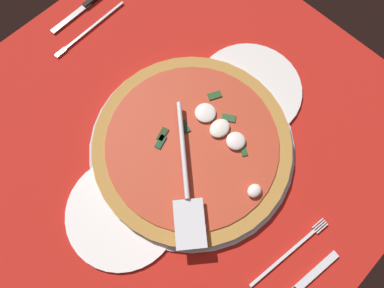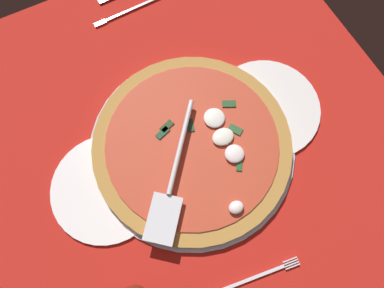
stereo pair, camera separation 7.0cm
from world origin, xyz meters
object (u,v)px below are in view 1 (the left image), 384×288
place_setting_near (87,18)px  place_setting_far (292,271)px  pizza (193,144)px  dinner_plate_right (123,212)px  pizza_server (186,180)px  dinner_plate_left (249,89)px

place_setting_near → place_setting_far: same height
pizza → place_setting_near: size_ratio=1.95×
pizza → place_setting_far: pizza is taller
place_setting_near → dinner_plate_right: bearing=57.3°
pizza → pizza_server: (6.93, 5.01, 2.64)cm
pizza → place_setting_near: pizza is taller
dinner_plate_right → place_setting_far: size_ratio=1.10×
pizza → dinner_plate_right: bearing=-0.1°
pizza → place_setting_far: bearing=82.1°
dinner_plate_left → place_setting_near: place_setting_near is taller
place_setting_near → place_setting_far: size_ratio=1.04×
dinner_plate_left → place_setting_near: size_ratio=1.11×
dinner_plate_right → pizza_server: (-12.97, 5.03, 3.91)cm
dinner_plate_left → pizza: 18.85cm
dinner_plate_left → dinner_plate_right: (38.70, 0.53, 0.00)cm
pizza → place_setting_far: 31.64cm
pizza → place_setting_near: bearing=-97.0°
pizza_server → place_setting_far: pizza_server is taller
dinner_plate_left → pizza: size_ratio=0.57×
dinner_plate_left → pizza: bearing=1.7°
dinner_plate_left → pizza_server: size_ratio=0.95×
dinner_plate_right → dinner_plate_left: bearing=-179.2°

